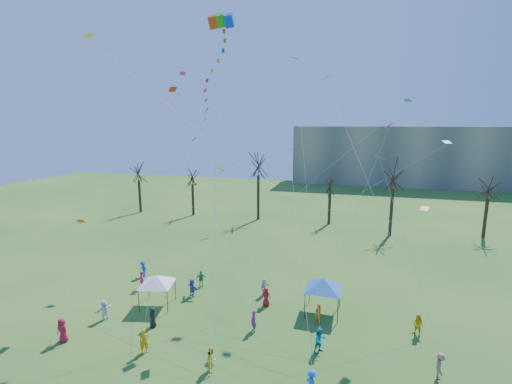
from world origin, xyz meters
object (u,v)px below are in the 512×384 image
(canopy_tent_blue, at_px, (323,284))
(distant_building, at_px, (412,156))
(canopy_tent_white, at_px, (157,280))
(big_box_kite, at_px, (214,88))

(canopy_tent_blue, bearing_deg, distant_building, 76.98)
(distant_building, relative_size, canopy_tent_blue, 14.89)
(canopy_tent_white, bearing_deg, distant_building, 67.70)
(big_box_kite, relative_size, canopy_tent_blue, 5.55)
(distant_building, height_order, canopy_tent_white, distant_building)
(distant_building, height_order, canopy_tent_blue, distant_building)
(big_box_kite, distance_m, canopy_tent_blue, 17.67)
(big_box_kite, height_order, canopy_tent_blue, big_box_kite)
(distant_building, bearing_deg, canopy_tent_white, -112.30)
(canopy_tent_white, bearing_deg, canopy_tent_blue, 10.48)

